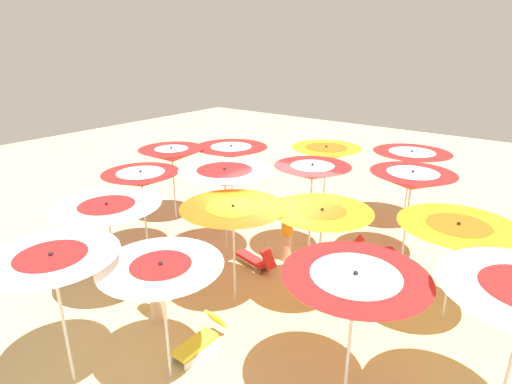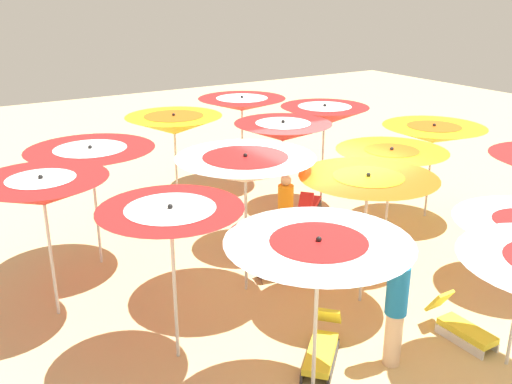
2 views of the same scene
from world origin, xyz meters
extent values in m
cube|color=#D1B57F|center=(0.00, 0.00, -0.02)|extent=(39.08, 39.08, 0.04)
cylinder|color=silver|center=(0.77, -3.66, 0.96)|extent=(0.05, 0.05, 1.91)
cone|color=yellow|center=(0.77, -3.66, 1.91)|extent=(2.23, 2.23, 0.37)
cone|color=orange|center=(0.77, -3.66, 2.00)|extent=(1.17, 1.17, 0.20)
sphere|color=black|center=(0.77, -3.66, 2.13)|extent=(0.07, 0.07, 0.07)
cylinder|color=silver|center=(2.70, -2.16, 1.07)|extent=(0.05, 0.05, 2.15)
cone|color=red|center=(2.70, -2.16, 2.15)|extent=(2.04, 2.04, 0.44)
cone|color=white|center=(2.70, -2.16, 2.24)|extent=(1.23, 1.23, 0.27)
sphere|color=black|center=(2.70, -2.16, 2.40)|extent=(0.07, 0.07, 0.07)
cylinder|color=silver|center=(5.10, -1.37, 1.05)|extent=(0.05, 0.05, 2.10)
cone|color=red|center=(5.10, -1.37, 2.10)|extent=(2.26, 2.26, 0.33)
cone|color=white|center=(5.10, -1.37, 2.17)|extent=(1.33, 1.33, 0.20)
sphere|color=black|center=(5.10, -1.37, 2.29)|extent=(0.07, 0.07, 0.07)
cylinder|color=silver|center=(-0.28, -1.34, 0.99)|extent=(0.05, 0.05, 1.97)
cone|color=yellow|center=(-0.28, -1.34, 1.97)|extent=(2.04, 2.04, 0.36)
cone|color=orange|center=(-0.28, -1.34, 2.07)|extent=(1.00, 1.00, 0.18)
sphere|color=black|center=(-0.28, -1.34, 2.18)|extent=(0.07, 0.07, 0.07)
cylinder|color=silver|center=(1.43, -0.11, 1.15)|extent=(0.05, 0.05, 2.30)
cone|color=red|center=(1.43, -0.11, 2.30)|extent=(1.90, 1.90, 0.36)
cone|color=white|center=(1.43, -0.11, 2.38)|extent=(1.07, 1.07, 0.20)
sphere|color=black|center=(1.43, -0.11, 2.50)|extent=(0.07, 0.07, 0.07)
cylinder|color=silver|center=(4.16, 0.96, 1.01)|extent=(0.05, 0.05, 2.03)
cone|color=yellow|center=(4.16, 0.96, 2.03)|extent=(2.17, 2.17, 0.42)
cone|color=orange|center=(4.16, 0.96, 2.11)|extent=(1.34, 1.34, 0.26)
sphere|color=black|center=(4.16, 0.96, 2.27)|extent=(0.07, 0.07, 0.07)
cylinder|color=silver|center=(-1.28, 0.16, 0.99)|extent=(0.05, 0.05, 1.99)
cone|color=orange|center=(-1.28, 0.16, 1.99)|extent=(2.17, 2.17, 0.40)
cone|color=yellow|center=(-1.28, 0.16, 2.09)|extent=(1.11, 1.11, 0.20)
sphere|color=black|center=(-1.28, 0.16, 2.21)|extent=(0.07, 0.07, 0.07)
cylinder|color=silver|center=(0.07, 1.56, 1.09)|extent=(0.05, 0.05, 2.17)
cone|color=white|center=(0.07, 1.56, 2.17)|extent=(2.27, 2.27, 0.43)
cone|color=red|center=(0.07, 1.56, 2.26)|extent=(1.38, 1.38, 0.26)
sphere|color=black|center=(0.07, 1.56, 2.42)|extent=(0.07, 0.07, 0.07)
cylinder|color=silver|center=(2.42, 3.37, 1.03)|extent=(0.05, 0.05, 2.06)
cone|color=red|center=(2.42, 3.37, 2.06)|extent=(2.29, 2.29, 0.36)
cone|color=white|center=(2.42, 3.37, 2.15)|extent=(1.29, 1.29, 0.20)
sphere|color=black|center=(2.42, 3.37, 2.27)|extent=(0.07, 0.07, 0.07)
cylinder|color=silver|center=(-2.77, 2.29, 1.01)|extent=(0.05, 0.05, 2.01)
cone|color=white|center=(-2.77, 2.29, 2.01)|extent=(2.22, 2.22, 0.35)
cone|color=red|center=(-2.77, 2.29, 2.10)|extent=(1.15, 1.15, 0.18)
sphere|color=black|center=(-2.77, 2.29, 2.22)|extent=(0.07, 0.07, 0.07)
cylinder|color=silver|center=(-1.05, 3.38, 1.03)|extent=(0.05, 0.05, 2.06)
cone|color=red|center=(-1.05, 3.38, 2.06)|extent=(1.93, 1.93, 0.38)
cone|color=white|center=(-1.05, 3.38, 2.14)|extent=(1.19, 1.19, 0.23)
sphere|color=black|center=(-1.05, 3.38, 2.28)|extent=(0.07, 0.07, 0.07)
cylinder|color=silver|center=(1.00, 4.53, 1.04)|extent=(0.05, 0.05, 2.07)
cone|color=red|center=(1.00, 4.53, 2.07)|extent=(1.98, 1.98, 0.42)
cone|color=white|center=(1.00, 4.53, 2.18)|extent=(1.01, 1.01, 0.21)
sphere|color=black|center=(1.00, 4.53, 2.31)|extent=(0.07, 0.07, 0.07)
cube|color=#333338|center=(-2.43, 1.67, 0.07)|extent=(0.68, 0.75, 0.14)
cube|color=#333338|center=(-2.17, 1.92, 0.07)|extent=(0.68, 0.75, 0.14)
cube|color=yellow|center=(-2.30, 1.80, 0.19)|extent=(0.92, 0.96, 0.10)
cube|color=yellow|center=(-1.87, 1.33, 0.41)|extent=(0.48, 0.48, 0.37)
cube|color=silver|center=(-3.01, -0.54, 0.07)|extent=(0.86, 0.04, 0.14)
cube|color=silver|center=(-3.01, -0.20, 0.07)|extent=(0.86, 0.04, 0.14)
cube|color=yellow|center=(-3.01, -0.37, 0.19)|extent=(0.86, 0.34, 0.10)
cube|color=yellow|center=(-2.46, -0.37, 0.42)|extent=(0.28, 0.33, 0.39)
cube|color=olive|center=(-0.05, 0.77, 0.07)|extent=(0.24, 0.95, 0.14)
cube|color=olive|center=(0.22, 0.71, 0.07)|extent=(0.24, 0.95, 0.14)
cube|color=red|center=(0.09, 0.74, 0.19)|extent=(0.48, 1.00, 0.10)
cube|color=red|center=(-0.04, 0.14, 0.45)|extent=(0.34, 0.37, 0.44)
cube|color=#333338|center=(2.52, -1.52, 0.07)|extent=(0.60, 0.69, 0.14)
cube|color=#333338|center=(2.29, -1.72, 0.07)|extent=(0.60, 0.69, 0.14)
cube|color=red|center=(2.40, -1.62, 0.19)|extent=(0.80, 0.86, 0.10)
cube|color=red|center=(2.02, -1.17, 0.43)|extent=(0.46, 0.46, 0.40)
cylinder|color=beige|center=(-2.79, 0.94, 0.40)|extent=(0.24, 0.24, 0.80)
cylinder|color=#1972BF|center=(-2.79, 0.94, 1.16)|extent=(0.30, 0.30, 0.70)
sphere|color=beige|center=(-2.79, 0.94, 1.62)|extent=(0.22, 0.22, 0.22)
cylinder|color=#D8A87F|center=(0.85, 0.20, 0.38)|extent=(0.24, 0.24, 0.76)
cylinder|color=orange|center=(0.85, 0.20, 1.09)|extent=(0.30, 0.30, 0.67)
sphere|color=#D8A87F|center=(0.85, 0.20, 1.53)|extent=(0.21, 0.21, 0.21)
sphere|color=white|center=(5.36, -2.37, 0.14)|extent=(0.28, 0.28, 0.28)
camera|label=1|loc=(-7.21, -4.95, 5.34)|focal=29.20mm
camera|label=2|loc=(-7.47, 6.11, 4.95)|focal=40.17mm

